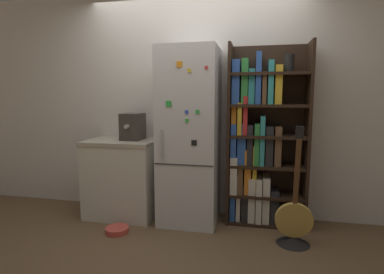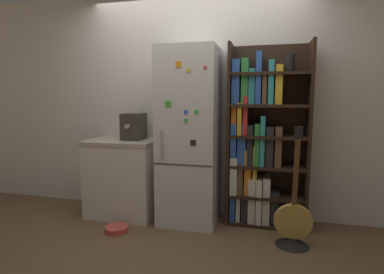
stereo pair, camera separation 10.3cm
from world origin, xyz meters
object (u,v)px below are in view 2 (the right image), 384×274
object	(u,v)px
refrigerator	(190,137)
pet_bowl	(117,228)
bookshelf	(259,144)
espresso_machine	(134,126)
guitar	(293,228)

from	to	relation	value
refrigerator	pet_bowl	bearing A→B (deg)	-144.61
bookshelf	espresso_machine	bearing A→B (deg)	-176.41
refrigerator	bookshelf	bearing A→B (deg)	10.49
refrigerator	bookshelf	size ratio (longest dim) A/B	0.98
bookshelf	pet_bowl	size ratio (longest dim) A/B	8.16
refrigerator	espresso_machine	distance (m)	0.69
refrigerator	guitar	distance (m)	1.37
bookshelf	guitar	distance (m)	0.91
guitar	pet_bowl	size ratio (longest dim) A/B	4.76
espresso_machine	guitar	size ratio (longest dim) A/B	0.30
espresso_machine	pet_bowl	xyz separation A→B (m)	(0.02, -0.51, -1.01)
pet_bowl	guitar	bearing A→B (deg)	4.18
refrigerator	espresso_machine	size ratio (longest dim) A/B	5.68
bookshelf	pet_bowl	distance (m)	1.73
guitar	espresso_machine	bearing A→B (deg)	167.52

